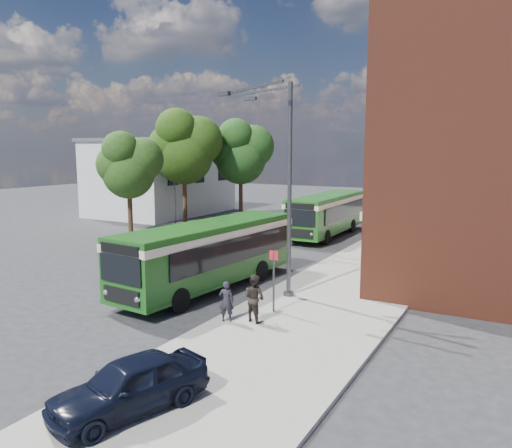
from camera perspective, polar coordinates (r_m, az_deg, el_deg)
The scene contains 15 objects.
ground at distance 25.71m, azimuth -4.95°, elevation -5.72°, with size 120.00×120.00×0.00m, color #27272A.
pavement at distance 30.16m, azimuth 14.98°, elevation -3.70°, with size 6.00×48.00×0.15m, color gray.
kerb_line at distance 31.01m, azimuth 9.50°, elevation -3.32°, with size 0.12×48.00×0.01m, color beige.
white_building at distance 50.21m, azimuth -10.73°, elevation 5.36°, with size 9.40×13.40×7.30m.
flagpole at distance 42.79m, azimuth -9.28°, elevation 6.59°, with size 0.95×0.10×9.00m.
street_lamp at distance 20.82m, azimuth 2.95°, elevation 4.32°, with size 2.96×2.38×9.00m.
bus_stop_sign at distance 19.07m, azimuth 2.04°, elevation -6.08°, with size 0.35×0.08×2.52m.
bus_front at distance 22.71m, azimuth -5.28°, elevation -2.89°, with size 3.48×10.69×3.02m.
bus_rear at distance 36.92m, azimuth 8.15°, elevation 1.47°, with size 2.74×10.54×3.02m.
parked_car at distance 12.73m, azimuth -14.24°, elevation -17.38°, with size 1.56×3.87×1.32m, color black.
pedestrian_a at distance 18.21m, azimuth -3.40°, elevation -8.80°, with size 0.55×0.36×1.49m, color black.
pedestrian_b at distance 18.16m, azimuth -0.19°, elevation -8.45°, with size 0.84×0.65×1.73m, color black.
tree_left at distance 38.08m, azimuth -14.36°, elevation 6.57°, with size 4.53×4.30×7.64m.
tree_mid at distance 42.44m, azimuth -8.23°, elevation 8.78°, with size 5.72×5.44×9.66m.
tree_right at distance 45.31m, azimuth -1.74°, elevation 8.30°, with size 5.35×5.09×9.04m.
Camera 1 is at (13.89, -20.69, 6.32)m, focal length 35.00 mm.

